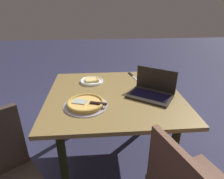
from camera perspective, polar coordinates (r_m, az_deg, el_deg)
ground_plane at (r=2.06m, az=0.58°, el=-19.01°), size 12.00×12.00×0.00m
dining_table at (r=1.69m, az=0.67°, el=-3.96°), size 1.12×1.04×0.70m
laptop at (r=1.64m, az=11.58°, el=-0.38°), size 0.42×0.40×0.21m
pizza_plate at (r=1.88m, az=-5.99°, el=2.55°), size 0.22×0.22×0.04m
pizza_tray at (r=1.48m, az=-7.76°, el=-4.09°), size 0.33×0.33×0.04m
table_knife at (r=2.03m, az=6.01°, el=4.04°), size 0.07×0.24×0.01m
drink_cup at (r=1.96m, az=12.20°, el=4.35°), size 0.08×0.08×0.11m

